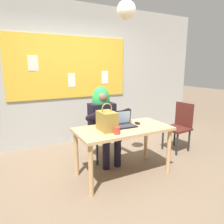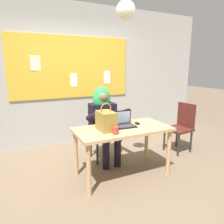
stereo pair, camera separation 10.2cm
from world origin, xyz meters
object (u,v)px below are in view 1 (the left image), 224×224
chair_at_desk (101,129)px  coffee_mug (117,131)px  handbag (107,121)px  computer_mouse (137,123)px  desk_main (123,134)px  person_costumed (104,118)px  chair_extra_corner (180,124)px  laptop (124,123)px

chair_at_desk → coffee_mug: (-0.18, -0.91, 0.26)m
handbag → computer_mouse: bearing=6.4°
desk_main → person_costumed: 0.58m
chair_at_desk → chair_extra_corner: (1.47, -0.38, -0.00)m
computer_mouse → handbag: handbag is taller
coffee_mug → chair_extra_corner: size_ratio=0.11×
laptop → coffee_mug: (-0.27, -0.28, -0.00)m
person_costumed → handbag: (-0.22, -0.57, 0.12)m
handbag → coffee_mug: handbag is taller
desk_main → coffee_mug: (-0.22, -0.20, 0.14)m
coffee_mug → chair_at_desk: bearing=78.6°
coffee_mug → chair_extra_corner: chair_extra_corner is taller
chair_at_desk → person_costumed: bearing=-0.0°
handbag → chair_extra_corner: bearing=10.6°
person_costumed → handbag: person_costumed is taller
desk_main → coffee_mug: size_ratio=14.31×
laptop → computer_mouse: 0.23m
chair_at_desk → chair_extra_corner: bearing=77.0°
laptop → computer_mouse: laptop is taller
laptop → chair_extra_corner: size_ratio=0.35×
laptop → handbag: bearing=-164.7°
computer_mouse → coffee_mug: size_ratio=1.09×
laptop → chair_extra_corner: 1.42m
desk_main → chair_at_desk: (-0.03, 0.70, -0.12)m
laptop → desk_main: bearing=-125.5°
person_costumed → laptop: size_ratio=4.02×
laptop → handbag: (-0.31, -0.07, 0.08)m
coffee_mug → chair_extra_corner: 1.75m
chair_at_desk → coffee_mug: chair_at_desk is taller
chair_at_desk → laptop: (0.09, -0.63, 0.26)m
person_costumed → handbag: bearing=-19.9°
computer_mouse → chair_extra_corner: chair_extra_corner is taller
computer_mouse → coffee_mug: coffee_mug is taller
laptop → computer_mouse: size_ratio=3.00×
chair_at_desk → handbag: bearing=-16.1°
handbag → coffee_mug: size_ratio=3.98×
computer_mouse → coffee_mug: (-0.50, -0.27, 0.03)m
handbag → person_costumed: bearing=68.9°
handbag → chair_extra_corner: size_ratio=0.42×
coffee_mug → chair_extra_corner: (1.65, 0.52, -0.26)m
desk_main → laptop: size_ratio=4.36×
coffee_mug → handbag: bearing=101.5°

